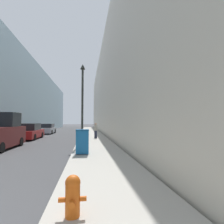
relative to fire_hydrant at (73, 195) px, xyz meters
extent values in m
cube|color=#ADA89E|center=(0.92, 17.09, -0.46)|extent=(2.94, 60.00, 0.13)
cube|color=beige|center=(8.49, 25.09, 6.50)|extent=(12.00, 60.00, 14.03)
cylinder|color=#D15614|center=(0.00, 0.00, -0.11)|extent=(0.27, 0.27, 0.56)
sphere|color=#D15614|center=(0.00, 0.00, 0.21)|extent=(0.28, 0.28, 0.28)
cylinder|color=#D15614|center=(0.00, 0.00, 0.30)|extent=(0.07, 0.07, 0.06)
cylinder|color=#D15614|center=(0.00, -0.19, -0.09)|extent=(0.11, 0.12, 0.11)
cylinder|color=#D15614|center=(-0.19, 0.00, -0.09)|extent=(0.12, 0.09, 0.09)
cylinder|color=#D15614|center=(0.19, 0.00, -0.09)|extent=(0.12, 0.09, 0.09)
cube|color=#19609E|center=(0.02, 6.15, 0.23)|extent=(0.66, 0.56, 1.18)
cube|color=navy|center=(0.02, 6.15, 0.86)|extent=(0.68, 0.58, 0.08)
cylinder|color=black|center=(-0.26, 6.38, -0.31)|extent=(0.05, 0.16, 0.16)
cylinder|color=black|center=(0.30, 6.38, -0.31)|extent=(0.05, 0.16, 0.16)
cylinder|color=#2D332D|center=(-0.10, 10.13, -0.27)|extent=(0.31, 0.31, 0.25)
cylinder|color=#2D332D|center=(-0.10, 10.13, 2.48)|extent=(0.16, 0.16, 5.75)
cone|color=#2D332D|center=(-0.10, 10.13, 5.55)|extent=(0.39, 0.39, 0.39)
cube|color=black|center=(-5.67, 10.04, 1.45)|extent=(1.94, 1.56, 1.01)
cylinder|color=black|center=(-4.69, 10.70, -0.20)|extent=(0.24, 0.64, 0.64)
cylinder|color=black|center=(-4.69, 7.67, -0.20)|extent=(0.24, 0.64, 0.64)
cube|color=maroon|center=(-5.62, 15.87, 0.02)|extent=(1.84, 4.70, 0.75)
cube|color=#1E2328|center=(-5.62, 15.87, 0.75)|extent=(1.62, 2.44, 0.71)
cylinder|color=black|center=(-6.47, 17.28, -0.20)|extent=(0.24, 0.64, 0.64)
cylinder|color=black|center=(-4.77, 17.28, -0.20)|extent=(0.24, 0.64, 0.64)
cylinder|color=black|center=(-6.47, 14.47, -0.20)|extent=(0.24, 0.64, 0.64)
cylinder|color=black|center=(-4.77, 14.47, -0.20)|extent=(0.24, 0.64, 0.64)
cube|color=#A3A8B2|center=(-5.53, 23.65, 0.00)|extent=(1.80, 4.32, 0.72)
cube|color=#1E2328|center=(-5.53, 23.65, 0.65)|extent=(1.58, 2.24, 0.59)
cylinder|color=black|center=(-6.36, 24.94, -0.20)|extent=(0.24, 0.64, 0.64)
cylinder|color=black|center=(-4.71, 24.94, -0.20)|extent=(0.24, 0.64, 0.64)
cylinder|color=black|center=(-6.36, 22.35, -0.20)|extent=(0.24, 0.64, 0.64)
cylinder|color=black|center=(-4.71, 22.35, -0.20)|extent=(0.24, 0.64, 0.64)
cube|color=#2D3347|center=(1.15, 14.58, -0.02)|extent=(0.27, 0.19, 0.75)
cube|color=#B7B2A3|center=(1.15, 14.58, 0.65)|extent=(0.31, 0.19, 0.59)
sphere|color=tan|center=(1.15, 14.58, 1.05)|extent=(0.20, 0.20, 0.20)
camera|label=1|loc=(0.25, -3.35, 1.35)|focal=28.00mm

